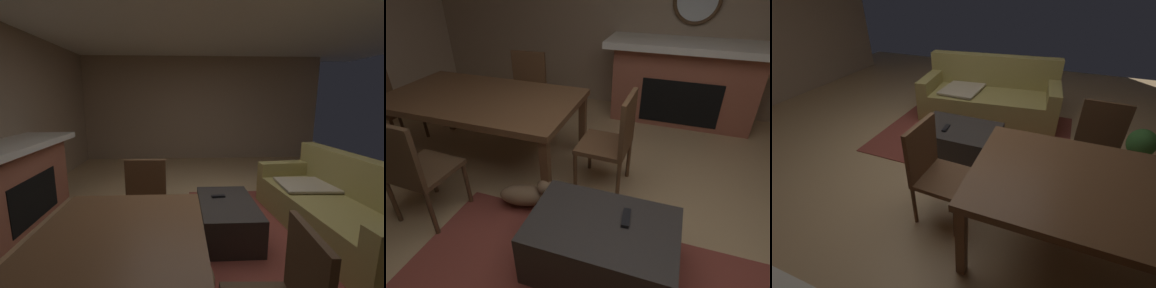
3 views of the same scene
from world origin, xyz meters
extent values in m
plane|color=tan|center=(0.00, 0.00, 0.00)|extent=(8.78, 8.78, 0.00)
cube|color=brown|center=(0.10, 0.69, 0.01)|extent=(2.60, 2.00, 0.01)
cube|color=#9E8E4C|center=(0.11, 1.30, 0.21)|extent=(2.16, 1.12, 0.42)
cube|color=#9E8E4C|center=(0.07, 1.65, 0.66)|extent=(2.09, 0.42, 0.48)
cube|color=#9E8E4C|center=(1.05, 1.40, 0.52)|extent=(0.28, 0.92, 0.20)
cube|color=#9E8E4C|center=(-0.83, 1.20, 0.52)|extent=(0.28, 0.92, 0.20)
cube|color=tan|center=(-0.30, 1.26, 0.45)|extent=(0.59, 0.79, 0.03)
cube|color=#2D2826|center=(0.10, 0.08, 0.21)|extent=(0.96, 0.63, 0.42)
cube|color=black|center=(-0.03, 0.00, 0.43)|extent=(0.06, 0.16, 0.02)
cube|color=brown|center=(1.58, -0.83, 0.71)|extent=(1.89, 1.08, 0.06)
cube|color=brown|center=(0.70, -0.36, 0.34)|extent=(0.07, 0.07, 0.68)
cube|color=brown|center=(0.70, -1.31, 0.34)|extent=(0.07, 0.07, 0.68)
cube|color=brown|center=(0.34, -0.83, 0.43)|extent=(0.46, 0.46, 0.04)
cube|color=brown|center=(0.14, -0.83, 0.69)|extent=(0.06, 0.44, 0.48)
cylinder|color=brown|center=(0.55, -0.64, 0.21)|extent=(0.04, 0.04, 0.41)
cylinder|color=brown|center=(0.53, -1.04, 0.21)|extent=(0.04, 0.04, 0.41)
cylinder|color=brown|center=(0.15, -0.63, 0.21)|extent=(0.04, 0.04, 0.41)
cylinder|color=brown|center=(0.13, -1.03, 0.21)|extent=(0.04, 0.04, 0.41)
cube|color=#513823|center=(1.58, 0.00, 0.43)|extent=(0.46, 0.46, 0.04)
cube|color=#513823|center=(1.59, 0.20, 0.69)|extent=(0.44, 0.06, 0.48)
cylinder|color=#513823|center=(1.78, -0.20, 0.21)|extent=(0.04, 0.04, 0.41)
cylinder|color=#513823|center=(1.38, -0.19, 0.21)|extent=(0.04, 0.04, 0.41)
cylinder|color=#513823|center=(1.79, 0.20, 0.21)|extent=(0.04, 0.04, 0.41)
cylinder|color=#513823|center=(1.39, 0.21, 0.21)|extent=(0.04, 0.04, 0.41)
cylinder|color=beige|center=(2.15, 0.76, 0.07)|extent=(0.23, 0.23, 0.15)
ellipsoid|color=#387233|center=(2.15, 0.76, 0.27)|extent=(0.32, 0.32, 0.35)
ellipsoid|color=#8C6B4C|center=(0.88, -0.28, 0.14)|extent=(0.44, 0.28, 0.18)
sphere|color=#8C6B4C|center=(0.70, -0.32, 0.24)|extent=(0.14, 0.14, 0.14)
camera|label=1|loc=(2.67, -0.44, 1.58)|focal=22.67mm
camera|label=2|loc=(-0.20, 1.45, 1.82)|focal=28.18mm
camera|label=3|loc=(1.14, -2.37, 1.89)|focal=23.94mm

